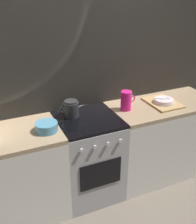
{
  "coord_description": "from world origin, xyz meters",
  "views": [
    {
      "loc": [
        -0.88,
        -2.19,
        2.11
      ],
      "look_at": [
        0.11,
        0.0,
        0.95
      ],
      "focal_mm": 43.95,
      "sensor_mm": 36.0,
      "label": 1
    }
  ],
  "objects": [
    {
      "name": "stove_unit",
      "position": [
        -0.0,
        -0.0,
        0.45
      ],
      "size": [
        0.6,
        0.63,
        0.9
      ],
      "color": "#9E9EA3",
      "rests_on": "ground_plane"
    },
    {
      "name": "pitcher",
      "position": [
        0.43,
        0.03,
        1.0
      ],
      "size": [
        0.16,
        0.11,
        0.2
      ],
      "color": "#E5197A",
      "rests_on": "counter_right"
    },
    {
      "name": "ground_plane",
      "position": [
        0.0,
        0.0,
        0.0
      ],
      "size": [
        8.0,
        8.0,
        0.0
      ],
      "primitive_type": "plane",
      "color": "#6B6054"
    },
    {
      "name": "dish_pile",
      "position": [
        0.87,
        -0.01,
        0.92
      ],
      "size": [
        0.3,
        0.4,
        0.07
      ],
      "color": "tan",
      "rests_on": "counter_right"
    },
    {
      "name": "kettle",
      "position": [
        -0.13,
        0.11,
        0.98
      ],
      "size": [
        0.28,
        0.15,
        0.17
      ],
      "color": "#262628",
      "rests_on": "stove_unit"
    },
    {
      "name": "back_wall",
      "position": [
        0.0,
        0.32,
        1.2
      ],
      "size": [
        3.6,
        0.05,
        2.4
      ],
      "color": "#A39989",
      "rests_on": "ground_plane"
    },
    {
      "name": "counter_right",
      "position": [
        0.9,
        0.0,
        0.45
      ],
      "size": [
        1.2,
        0.6,
        0.9
      ],
      "color": "silver",
      "rests_on": "ground_plane"
    },
    {
      "name": "mixing_bowl",
      "position": [
        -0.42,
        -0.07,
        0.94
      ],
      "size": [
        0.2,
        0.2,
        0.08
      ],
      "primitive_type": "cylinder",
      "color": "teal",
      "rests_on": "counter_left"
    }
  ]
}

